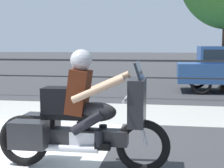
# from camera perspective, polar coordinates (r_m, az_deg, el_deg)

# --- Properties ---
(sidewalk_band) EXTENTS (44.00, 2.40, 0.01)m
(sidewalk_band) POSITION_cam_1_polar(r_m,az_deg,el_deg) (8.89, -9.78, -4.33)
(sidewalk_band) COLOR #A8A59E
(sidewalk_band) RESTS_ON ground
(crosswalk_band) EXTENTS (2.98, 6.00, 0.01)m
(crosswalk_band) POSITION_cam_1_polar(r_m,az_deg,el_deg) (5.49, -17.52, -11.55)
(crosswalk_band) COLOR silver
(crosswalk_band) RESTS_ON ground
(fence_railing) EXTENTS (36.00, 0.05, 1.21)m
(fence_railing) POSITION_cam_1_polar(r_m,az_deg,el_deg) (10.79, -6.23, 2.76)
(fence_railing) COLOR #232326
(fence_railing) RESTS_ON ground
(motorcycle) EXTENTS (2.37, 0.76, 1.63)m
(motorcycle) POSITION_cam_1_polar(r_m,az_deg,el_deg) (4.63, -5.24, -5.65)
(motorcycle) COLOR black
(motorcycle) RESTS_ON ground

